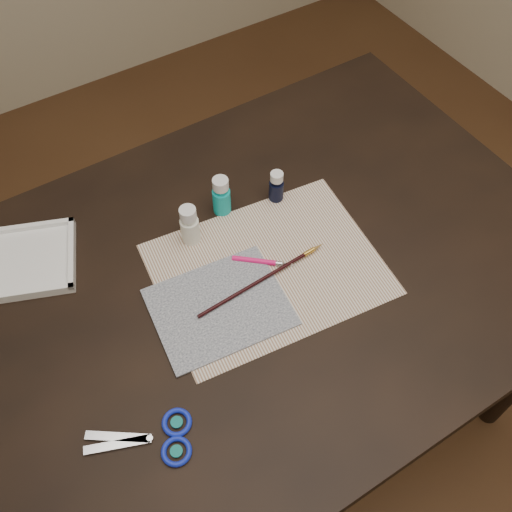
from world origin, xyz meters
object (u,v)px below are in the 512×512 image
canvas (219,307)px  palette_tray (30,260)px  paint_bottle_navy (276,186)px  scissors (139,444)px  paint_bottle_white (190,225)px  paper (268,269)px  paint_bottle_cyan (221,196)px

canvas → palette_tray: size_ratio=1.42×
paint_bottle_navy → scissors: (-0.49, -0.33, -0.03)m
canvas → paint_bottle_navy: (0.24, 0.18, 0.04)m
paint_bottle_white → paint_bottle_navy: (0.21, 0.00, -0.01)m
scissors → paper: bearing=-132.5°
paper → scissors: scissors is taller
canvas → paint_bottle_cyan: size_ratio=2.67×
paint_bottle_white → scissors: 0.43m
canvas → paint_bottle_cyan: (0.13, 0.21, 0.04)m
paint_bottle_white → paint_bottle_navy: 0.21m
paint_bottle_cyan → scissors: bearing=-135.1°
paint_bottle_navy → paper: bearing=-127.9°
paper → paint_bottle_cyan: 0.19m
canvas → palette_tray: (-0.27, 0.29, 0.01)m
palette_tray → paint_bottle_cyan: bearing=-11.8°
paper → paint_bottle_navy: bearing=52.1°
paper → paint_bottle_white: bearing=122.5°
paper → scissors: 0.41m
canvas → paint_bottle_white: size_ratio=2.64×
paint_bottle_navy → palette_tray: 0.53m
paper → canvas: canvas is taller
palette_tray → paint_bottle_white: bearing=-21.2°
paint_bottle_navy → scissors: bearing=-145.5°
paper → paint_bottle_cyan: size_ratio=4.69×
paint_bottle_cyan → palette_tray: bearing=168.2°
canvas → paint_bottle_navy: paint_bottle_navy is taller
paint_bottle_white → palette_tray: (-0.30, 0.12, -0.04)m
scissors → palette_tray: (-0.03, 0.45, 0.01)m
canvas → paper: bearing=12.0°
paint_bottle_cyan → palette_tray: (-0.40, 0.08, -0.04)m
paint_bottle_navy → palette_tray: size_ratio=0.44×
paint_bottle_white → paint_bottle_navy: size_ratio=1.23×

